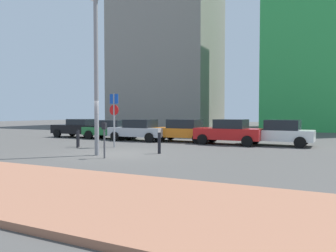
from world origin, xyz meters
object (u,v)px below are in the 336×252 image
parked_car_red (229,132)px  parked_car_green (112,129)px  parked_car_white (278,133)px  parked_car_black (80,128)px  street_lamp (96,62)px  parked_car_orange (184,130)px  traffic_bollard_far (78,138)px  traffic_bollard_near (77,139)px  parking_meter (104,136)px  traffic_bollard_mid (159,143)px  parked_car_silver (139,130)px  parking_sign_post (114,113)px

parked_car_red → parked_car_green: bearing=177.2°
parked_car_white → parked_car_black: bearing=179.8°
parked_car_black → street_lamp: bearing=-45.5°
parked_car_orange → parked_car_white: 6.12m
traffic_bollard_far → parked_car_white: bearing=28.7°
parked_car_red → traffic_bollard_near: size_ratio=4.52×
parked_car_orange → traffic_bollard_near: 7.26m
parked_car_red → parked_car_white: bearing=10.7°
parked_car_orange → parking_meter: bearing=-89.5°
traffic_bollard_mid → traffic_bollard_far: 5.71m
parked_car_white → traffic_bollard_far: (-10.29, -5.63, -0.30)m
street_lamp → parked_car_silver: bearing=106.7°
parked_car_green → parking_sign_post: 6.20m
parked_car_black → parked_car_orange: 8.96m
parked_car_orange → street_lamp: 9.03m
parked_car_orange → parking_sign_post: 5.59m
parked_car_white → street_lamp: (-6.96, -8.20, 3.51)m
traffic_bollard_near → parked_car_orange: bearing=57.8°
parked_car_red → parking_sign_post: 7.12m
parked_car_silver → parked_car_white: size_ratio=0.95×
street_lamp → parked_car_orange: bearing=84.2°
parked_car_black → traffic_bollard_far: (4.78, -5.69, -0.28)m
parking_sign_post → traffic_bollard_far: bearing=-161.3°
parked_car_green → traffic_bollard_near: (1.94, -5.97, -0.28)m
parked_car_white → traffic_bollard_mid: (-4.63, -6.43, -0.27)m
parked_car_silver → traffic_bollard_mid: parked_car_silver is taller
parked_car_green → traffic_bollard_far: (1.63, -5.55, -0.25)m
parked_car_orange → parking_meter: size_ratio=2.70×
parking_meter → traffic_bollard_far: bearing=142.8°
parking_meter → traffic_bollard_mid: (1.40, 2.43, -0.47)m
parked_car_white → parking_meter: size_ratio=2.84×
parking_sign_post → street_lamp: bearing=-68.0°
parked_car_red → parking_meter: parked_car_red is taller
parked_car_red → traffic_bollard_near: parked_car_red is taller
parked_car_green → parked_car_white: bearing=0.4°
traffic_bollard_far → parked_car_black: bearing=130.0°
traffic_bollard_far → street_lamp: bearing=-37.6°
parking_sign_post → traffic_bollard_mid: size_ratio=3.02×
parked_car_black → traffic_bollard_mid: parked_car_black is taller
parked_car_green → parked_car_silver: size_ratio=1.04×
parked_car_black → traffic_bollard_near: 7.96m
parked_car_black → parked_car_silver: parked_car_silver is taller
street_lamp → traffic_bollard_mid: size_ratio=7.25×
street_lamp → parked_car_black: bearing=134.5°
parking_sign_post → traffic_bollard_mid: bearing=-22.2°
traffic_bollard_far → parked_car_orange: bearing=53.9°
parked_car_white → traffic_bollard_mid: parked_car_white is taller
parked_car_green → parked_car_red: size_ratio=1.03×
parked_car_red → parked_car_white: parked_car_red is taller
parking_meter → parked_car_white: bearing=55.7°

